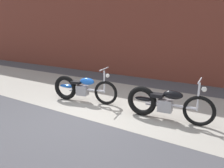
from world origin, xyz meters
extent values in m
plane|color=#47474C|center=(0.00, 0.00, 0.00)|extent=(80.00, 80.00, 0.00)
cube|color=#9E998E|center=(0.00, 1.75, 0.00)|extent=(36.00, 3.50, 0.01)
cube|color=brown|center=(0.00, 5.20, 3.13)|extent=(36.00, 0.50, 6.26)
torus|color=black|center=(-0.18, 1.12, 0.34)|extent=(0.68, 0.23, 0.68)
torus|color=black|center=(-1.44, 0.84, 0.36)|extent=(0.74, 0.29, 0.73)
cylinder|color=silver|center=(-0.81, 0.98, 0.38)|extent=(1.22, 0.33, 0.06)
cube|color=#99999E|center=(-0.89, 0.96, 0.34)|extent=(0.36, 0.29, 0.28)
ellipsoid|color=blue|center=(-0.73, 1.00, 0.62)|extent=(0.47, 0.28, 0.20)
ellipsoid|color=blue|center=(-1.39, 0.85, 0.42)|extent=(0.47, 0.27, 0.10)
cube|color=black|center=(-1.08, 0.92, 0.56)|extent=(0.32, 0.26, 0.08)
cylinder|color=silver|center=(-0.21, 1.11, 0.65)|extent=(0.05, 0.05, 0.62)
cylinder|color=silver|center=(-0.21, 1.11, 1.01)|extent=(0.16, 0.57, 0.03)
sphere|color=white|center=(-0.12, 1.14, 0.83)|extent=(0.11, 0.11, 0.11)
cylinder|color=silver|center=(-1.15, 1.06, 0.26)|extent=(0.55, 0.18, 0.06)
torus|color=black|center=(2.31, 1.07, 0.34)|extent=(0.68, 0.14, 0.68)
torus|color=black|center=(1.01, 0.95, 0.36)|extent=(0.74, 0.20, 0.73)
cylinder|color=silver|center=(1.66, 1.01, 0.38)|extent=(1.23, 0.17, 0.06)
cube|color=#99999E|center=(1.58, 1.00, 0.34)|extent=(0.34, 0.25, 0.28)
ellipsoid|color=black|center=(1.74, 1.01, 0.62)|extent=(0.46, 0.23, 0.20)
ellipsoid|color=black|center=(1.06, 0.95, 0.42)|extent=(0.45, 0.22, 0.10)
cube|color=black|center=(1.38, 0.98, 0.56)|extent=(0.30, 0.22, 0.08)
cylinder|color=silver|center=(2.27, 1.06, 0.65)|extent=(0.05, 0.05, 0.62)
cylinder|color=silver|center=(2.27, 1.06, 1.01)|extent=(0.09, 0.58, 0.03)
sphere|color=white|center=(2.37, 1.07, 0.83)|extent=(0.11, 0.11, 0.11)
cylinder|color=silver|center=(1.33, 1.13, 0.26)|extent=(0.55, 0.11, 0.06)
camera|label=1|loc=(3.14, -3.60, 2.01)|focal=34.61mm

